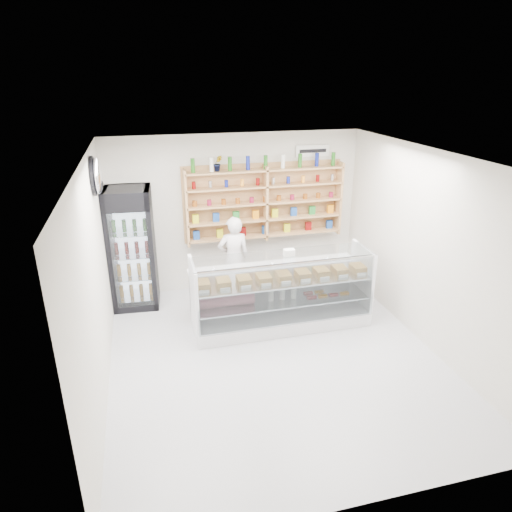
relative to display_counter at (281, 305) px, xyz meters
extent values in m
plane|color=#ADACB1|center=(-0.35, -0.84, -0.34)|extent=(5.00, 5.00, 0.00)
plane|color=white|center=(-0.35, -0.84, 2.46)|extent=(5.00, 5.00, 0.00)
plane|color=beige|center=(-0.35, 1.66, 1.06)|extent=(4.50, 0.00, 4.50)
plane|color=beige|center=(-0.35, -3.34, 1.06)|extent=(4.50, 0.00, 4.50)
plane|color=beige|center=(-2.60, -0.84, 1.06)|extent=(0.00, 5.00, 5.00)
plane|color=beige|center=(1.90, -0.84, 1.06)|extent=(0.00, 5.00, 5.00)
cube|color=white|center=(0.00, -0.01, -0.22)|extent=(2.76, 0.78, 0.23)
cube|color=white|center=(0.00, 0.35, 0.18)|extent=(2.76, 0.05, 0.58)
cube|color=silver|center=(0.00, -0.01, 0.13)|extent=(2.65, 0.69, 0.02)
cube|color=silver|center=(0.00, -0.01, 0.47)|extent=(2.70, 0.72, 0.02)
cube|color=silver|center=(0.00, -0.39, 0.38)|extent=(2.70, 0.11, 0.96)
cube|color=silver|center=(0.00, -0.06, 0.86)|extent=(2.70, 0.55, 0.01)
imported|color=silver|center=(-0.52, 1.10, 0.42)|extent=(0.55, 0.37, 1.50)
cube|color=black|center=(-2.20, 1.30, 0.69)|extent=(0.79, 0.77, 2.04)
cube|color=#260538|center=(-2.17, 0.96, 1.55)|extent=(0.72, 0.09, 0.29)
cube|color=silver|center=(-2.17, 0.95, 0.59)|extent=(0.62, 0.06, 1.62)
cube|color=tan|center=(-1.25, 1.50, 1.25)|extent=(0.04, 0.28, 1.33)
cube|color=tan|center=(0.15, 1.50, 1.25)|extent=(0.04, 0.28, 1.33)
cube|color=tan|center=(1.55, 1.50, 1.25)|extent=(0.04, 0.28, 1.33)
cube|color=tan|center=(0.15, 1.50, 0.66)|extent=(2.80, 0.28, 0.03)
cube|color=tan|center=(0.15, 1.50, 0.96)|extent=(2.80, 0.28, 0.03)
cube|color=tan|center=(0.15, 1.50, 1.26)|extent=(2.80, 0.28, 0.03)
cube|color=tan|center=(0.15, 1.50, 1.56)|extent=(2.80, 0.28, 0.03)
cube|color=tan|center=(0.15, 1.50, 1.84)|extent=(2.80, 0.28, 0.03)
imported|color=#1E6626|center=(-0.68, 1.50, 1.99)|extent=(0.15, 0.12, 0.27)
ellipsoid|color=silver|center=(-2.52, 0.36, 2.11)|extent=(0.15, 0.50, 0.50)
cube|color=white|center=(1.05, 1.63, 2.11)|extent=(0.62, 0.03, 0.20)
camera|label=1|loc=(-1.96, -6.07, 3.40)|focal=32.00mm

